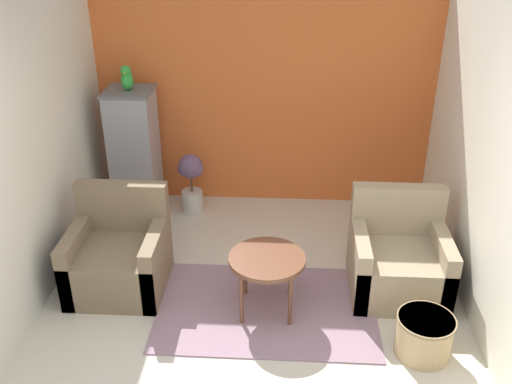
# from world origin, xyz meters

# --- Properties ---
(wall_back_accent) EXTENTS (3.76, 0.06, 2.58)m
(wall_back_accent) POSITION_xyz_m (0.00, 3.22, 1.29)
(wall_back_accent) COLOR orange
(wall_back_accent) RESTS_ON ground_plane
(wall_left) EXTENTS (0.06, 3.19, 2.58)m
(wall_left) POSITION_xyz_m (-1.85, 1.59, 1.29)
(wall_left) COLOR silver
(wall_left) RESTS_ON ground_plane
(wall_right) EXTENTS (0.06, 3.19, 2.58)m
(wall_right) POSITION_xyz_m (1.85, 1.59, 1.29)
(wall_right) COLOR silver
(wall_right) RESTS_ON ground_plane
(area_rug) EXTENTS (1.87, 1.23, 0.01)m
(area_rug) POSITION_xyz_m (0.12, 1.14, 0.01)
(area_rug) COLOR gray
(area_rug) RESTS_ON ground_plane
(coffee_table) EXTENTS (0.64, 0.64, 0.53)m
(coffee_table) POSITION_xyz_m (0.12, 1.14, 0.48)
(coffee_table) COLOR brown
(coffee_table) RESTS_ON ground_plane
(armchair_left) EXTENTS (0.83, 0.78, 0.90)m
(armchair_left) POSITION_xyz_m (-1.22, 1.41, 0.29)
(armchair_left) COLOR #7A664C
(armchair_left) RESTS_ON ground_plane
(armchair_right) EXTENTS (0.83, 0.78, 0.90)m
(armchair_right) POSITION_xyz_m (1.27, 1.50, 0.29)
(armchair_right) COLOR #9E896B
(armchair_right) RESTS_ON ground_plane
(birdcage) EXTENTS (0.54, 0.54, 1.41)m
(birdcage) POSITION_xyz_m (-1.38, 2.80, 0.70)
(birdcage) COLOR slate
(birdcage) RESTS_ON ground_plane
(parrot) EXTENTS (0.12, 0.22, 0.26)m
(parrot) POSITION_xyz_m (-1.38, 2.80, 1.53)
(parrot) COLOR green
(parrot) RESTS_ON birdcage
(potted_plant) EXTENTS (0.29, 0.27, 0.69)m
(potted_plant) POSITION_xyz_m (-0.79, 2.83, 0.40)
(potted_plant) COLOR beige
(potted_plant) RESTS_ON ground_plane
(wicker_basket) EXTENTS (0.44, 0.44, 0.34)m
(wicker_basket) POSITION_xyz_m (1.35, 0.68, 0.18)
(wicker_basket) COLOR tan
(wicker_basket) RESTS_ON ground_plane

